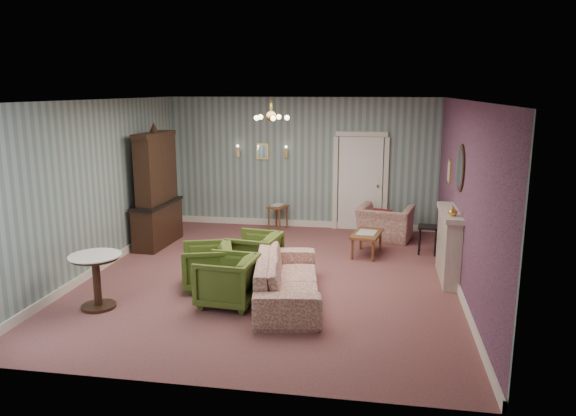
% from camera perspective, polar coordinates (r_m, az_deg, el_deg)
% --- Properties ---
extents(floor, '(7.00, 7.00, 0.00)m').
position_cam_1_polar(floor, '(9.20, -1.65, -7.19)').
color(floor, brown).
rests_on(floor, ground).
extents(ceiling, '(7.00, 7.00, 0.00)m').
position_cam_1_polar(ceiling, '(8.68, -1.77, 11.18)').
color(ceiling, white).
rests_on(ceiling, ground).
extents(wall_back, '(6.00, 0.00, 6.00)m').
position_cam_1_polar(wall_back, '(12.24, 1.49, 4.69)').
color(wall_back, slate).
rests_on(wall_back, ground).
extents(wall_front, '(6.00, 0.00, 6.00)m').
position_cam_1_polar(wall_front, '(5.53, -8.81, -4.87)').
color(wall_front, slate).
rests_on(wall_front, ground).
extents(wall_left, '(0.00, 7.00, 7.00)m').
position_cam_1_polar(wall_left, '(9.85, -19.10, 2.16)').
color(wall_left, slate).
rests_on(wall_left, ground).
extents(wall_right, '(0.00, 7.00, 7.00)m').
position_cam_1_polar(wall_right, '(8.76, 17.92, 1.04)').
color(wall_right, slate).
rests_on(wall_right, ground).
extents(wall_right_floral, '(0.00, 7.00, 7.00)m').
position_cam_1_polar(wall_right_floral, '(8.76, 17.83, 1.05)').
color(wall_right_floral, '#A25166').
rests_on(wall_right_floral, ground).
extents(door, '(1.12, 0.12, 2.16)m').
position_cam_1_polar(door, '(12.14, 7.55, 2.76)').
color(door, white).
rests_on(door, floor).
extents(olive_chair_a, '(0.79, 0.84, 0.80)m').
position_cam_1_polar(olive_chair_a, '(7.99, -6.37, -7.28)').
color(olive_chair_a, '#485C20').
rests_on(olive_chair_a, floor).
extents(olive_chair_b, '(0.90, 0.93, 0.78)m').
position_cam_1_polar(olive_chair_b, '(8.70, -8.45, -5.79)').
color(olive_chair_b, '#485C20').
rests_on(olive_chair_b, floor).
extents(olive_chair_c, '(0.83, 0.87, 0.80)m').
position_cam_1_polar(olive_chair_c, '(9.20, -3.49, -4.60)').
color(olive_chair_c, '#485C20').
rests_on(olive_chair_c, floor).
extents(sofa_chintz, '(1.04, 2.38, 0.90)m').
position_cam_1_polar(sofa_chintz, '(8.10, -0.05, -6.56)').
color(sofa_chintz, brown).
rests_on(sofa_chintz, floor).
extents(wingback_chair, '(1.20, 0.91, 0.94)m').
position_cam_1_polar(wingback_chair, '(11.49, 10.10, -0.97)').
color(wingback_chair, brown).
rests_on(wingback_chair, floor).
extents(dresser, '(0.57, 1.46, 2.39)m').
position_cam_1_polar(dresser, '(11.10, -13.60, 2.23)').
color(dresser, black).
rests_on(dresser, floor).
extents(fireplace, '(0.30, 1.40, 1.16)m').
position_cam_1_polar(fireplace, '(9.32, 16.38, -3.70)').
color(fireplace, beige).
rests_on(fireplace, floor).
extents(mantel_vase, '(0.15, 0.15, 0.15)m').
position_cam_1_polar(mantel_vase, '(8.78, 16.80, -0.30)').
color(mantel_vase, gold).
rests_on(mantel_vase, fireplace).
extents(oval_mirror, '(0.04, 0.76, 0.84)m').
position_cam_1_polar(oval_mirror, '(9.08, 17.49, 4.01)').
color(oval_mirror, white).
rests_on(oval_mirror, wall_right).
extents(framed_print, '(0.04, 0.34, 0.42)m').
position_cam_1_polar(framed_print, '(10.44, 16.48, 3.70)').
color(framed_print, gold).
rests_on(framed_print, wall_right).
extents(coffee_table, '(0.62, 0.93, 0.44)m').
position_cam_1_polar(coffee_table, '(10.41, 8.19, -3.71)').
color(coffee_table, brown).
rests_on(coffee_table, floor).
extents(side_table_black, '(0.40, 0.40, 0.55)m').
position_cam_1_polar(side_table_black, '(10.70, 14.33, -3.24)').
color(side_table_black, black).
rests_on(side_table_black, floor).
extents(pedestal_table, '(0.81, 0.81, 0.80)m').
position_cam_1_polar(pedestal_table, '(8.29, -19.29, -7.22)').
color(pedestal_table, black).
rests_on(pedestal_table, floor).
extents(nesting_table, '(0.47, 0.53, 0.58)m').
position_cam_1_polar(nesting_table, '(12.18, -1.06, -0.89)').
color(nesting_table, brown).
rests_on(nesting_table, floor).
extents(gilt_mirror_back, '(0.28, 0.06, 0.36)m').
position_cam_1_polar(gilt_mirror_back, '(12.32, -2.70, 5.90)').
color(gilt_mirror_back, gold).
rests_on(gilt_mirror_back, wall_back).
extents(sconce_left, '(0.16, 0.12, 0.30)m').
position_cam_1_polar(sconce_left, '(12.43, -5.21, 5.92)').
color(sconce_left, gold).
rests_on(sconce_left, wall_back).
extents(sconce_right, '(0.16, 0.12, 0.30)m').
position_cam_1_polar(sconce_right, '(12.20, -0.18, 5.85)').
color(sconce_right, gold).
rests_on(sconce_right, wall_back).
extents(chandelier, '(0.56, 0.56, 0.36)m').
position_cam_1_polar(chandelier, '(8.69, -1.76, 9.39)').
color(chandelier, gold).
rests_on(chandelier, ceiling).
extents(burgundy_cushion, '(0.41, 0.28, 0.39)m').
position_cam_1_polar(burgundy_cushion, '(11.34, 9.86, -1.08)').
color(burgundy_cushion, '#5C1717').
rests_on(burgundy_cushion, wingback_chair).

